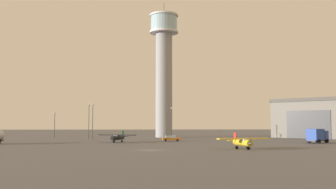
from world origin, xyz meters
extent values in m
plane|color=#545456|center=(0.00, 0.00, 0.00)|extent=(400.00, 400.00, 0.00)
cylinder|color=gray|center=(4.59, 57.65, 16.64)|extent=(5.26, 5.26, 33.27)
cylinder|color=silver|center=(4.59, 57.65, 33.57)|extent=(9.19, 9.19, 0.60)
cylinder|color=#99B7C6|center=(4.59, 57.65, 36.32)|extent=(8.45, 8.45, 4.89)
cylinder|color=silver|center=(4.59, 57.65, 39.01)|extent=(9.19, 9.19, 0.50)
cylinder|color=#38383D|center=(4.59, 57.65, 41.26)|extent=(0.16, 0.16, 4.00)
cube|color=#6B665B|center=(54.06, 53.63, 5.45)|extent=(32.77, 32.78, 10.90)
cube|color=#4A4740|center=(54.06, 53.63, 11.40)|extent=(33.62, 33.63, 1.00)
cube|color=#38383A|center=(45.98, 45.62, 4.09)|extent=(9.30, 9.37, 8.17)
cylinder|color=black|center=(-7.47, 26.12, 1.10)|extent=(2.91, 5.67, 1.12)
cone|color=#38383D|center=(-8.47, 23.26, 1.10)|extent=(1.01, 1.02, 0.78)
cube|color=#38383D|center=(-8.47, 23.26, 1.10)|extent=(0.10, 0.08, 1.71)
cube|color=black|center=(-7.56, 25.86, 1.75)|extent=(8.95, 4.24, 0.18)
cylinder|color=#287A42|center=(-8.92, 26.34, 1.38)|extent=(0.86, 0.36, 1.22)
cylinder|color=#287A42|center=(-6.20, 25.39, 1.38)|extent=(0.86, 0.36, 1.22)
cube|color=#99B7C6|center=(-7.83, 25.10, 1.41)|extent=(1.17, 1.23, 0.63)
cone|color=black|center=(-6.47, 28.98, 1.19)|extent=(1.21, 1.47, 0.84)
cube|color=#287A42|center=(-6.47, 28.98, 1.91)|extent=(0.43, 0.97, 1.53)
cube|color=black|center=(-6.47, 28.98, 1.32)|extent=(2.82, 1.66, 0.09)
cylinder|color=black|center=(-8.18, 24.08, 0.27)|extent=(0.56, 0.32, 0.54)
cylinder|color=black|center=(-8.35, 26.62, 0.27)|extent=(0.56, 0.32, 0.54)
cylinder|color=black|center=(-6.48, 25.96, 0.27)|extent=(0.56, 0.32, 0.54)
cylinder|color=gold|center=(16.10, 1.70, 1.14)|extent=(2.32, 5.96, 1.16)
cone|color=#38383D|center=(16.74, -1.38, 1.14)|extent=(0.97, 0.99, 0.81)
cube|color=#38383D|center=(16.74, -1.38, 1.14)|extent=(0.10, 0.07, 1.78)
cube|color=gold|center=(16.16, 1.42, 1.82)|extent=(9.46, 3.26, 0.19)
cylinder|color=red|center=(14.69, 1.12, 1.43)|extent=(0.92, 0.26, 1.27)
cylinder|color=red|center=(17.63, 1.73, 1.43)|extent=(0.92, 0.26, 1.27)
cube|color=#99B7C6|center=(16.33, 0.60, 1.46)|extent=(1.12, 1.20, 0.66)
cone|color=gold|center=(15.47, 4.78, 1.24)|extent=(1.12, 1.46, 0.87)
cube|color=red|center=(15.47, 4.78, 1.99)|extent=(0.32, 1.03, 1.59)
cube|color=gold|center=(15.47, 4.78, 1.38)|extent=(2.92, 1.39, 0.09)
cylinder|color=black|center=(16.56, -0.50, 0.28)|extent=(0.58, 0.26, 0.56)
cylinder|color=black|center=(15.05, 1.68, 0.28)|extent=(0.58, 0.26, 0.56)
cylinder|color=black|center=(17.07, 2.09, 0.28)|extent=(0.58, 0.26, 0.56)
cube|color=#38383D|center=(37.77, 20.69, 0.62)|extent=(6.03, 5.70, 0.24)
cube|color=#2847A8|center=(39.48, 22.22, 1.75)|extent=(2.94, 2.98, 2.03)
cube|color=#99B7C6|center=(40.10, 22.78, 2.16)|extent=(1.43, 1.57, 1.01)
cube|color=#2847A8|center=(37.00, 19.99, 1.97)|extent=(4.80, 4.66, 2.46)
cylinder|color=black|center=(38.71, 22.99, 0.50)|extent=(0.87, 0.93, 1.00)
cylinder|color=black|center=(40.16, 21.38, 0.50)|extent=(0.87, 0.93, 1.00)
cylinder|color=black|center=(35.63, 20.21, 0.50)|extent=(0.87, 0.93, 1.00)
cylinder|color=black|center=(37.08, 18.60, 0.50)|extent=(0.87, 0.93, 1.00)
cube|color=orange|center=(5.45, 32.06, 0.59)|extent=(4.64, 2.18, 0.55)
cube|color=#99B7C6|center=(5.23, 32.04, 1.12)|extent=(2.65, 1.82, 0.50)
cylinder|color=black|center=(6.85, 33.00, 0.32)|extent=(0.23, 0.65, 0.64)
cylinder|color=black|center=(7.00, 31.38, 0.32)|extent=(0.23, 0.65, 0.64)
cylinder|color=black|center=(3.90, 32.73, 0.32)|extent=(0.23, 0.65, 0.64)
cylinder|color=black|center=(4.05, 31.11, 0.32)|extent=(0.23, 0.65, 0.64)
cylinder|color=#38383D|center=(-17.62, 48.94, 4.89)|extent=(0.18, 0.18, 9.78)
sphere|color=#F9E5B2|center=(-17.62, 48.94, 10.00)|extent=(0.44, 0.44, 0.44)
cylinder|color=#38383D|center=(-15.41, 40.96, 4.68)|extent=(0.18, 0.18, 9.36)
sphere|color=#F9E5B2|center=(-15.41, 40.96, 9.58)|extent=(0.44, 0.44, 0.44)
cylinder|color=#38383D|center=(-28.13, 51.91, 3.73)|extent=(0.18, 0.18, 7.47)
sphere|color=#F9E5B2|center=(-28.13, 51.91, 7.69)|extent=(0.44, 0.44, 0.44)
cylinder|color=#38383D|center=(6.29, 46.25, 4.26)|extent=(0.18, 0.18, 8.53)
sphere|color=#F9E5B2|center=(6.29, 46.25, 8.75)|extent=(0.44, 0.44, 0.44)
cube|color=black|center=(17.87, 10.51, 0.02)|extent=(0.36, 0.36, 0.04)
cone|color=orange|center=(17.87, 10.51, 0.33)|extent=(0.30, 0.30, 0.58)
cylinder|color=white|center=(17.87, 10.51, 0.36)|extent=(0.21, 0.21, 0.08)
camera|label=1|loc=(-0.33, -66.30, 4.59)|focal=41.97mm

